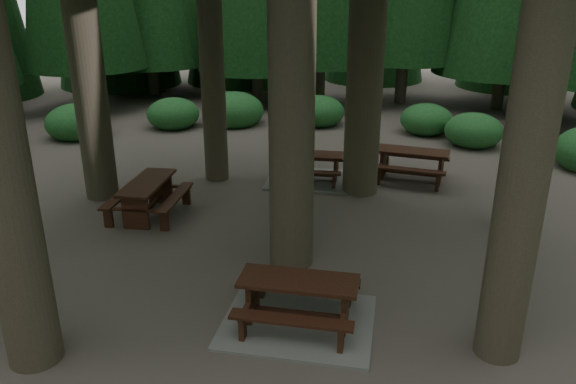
{
  "coord_description": "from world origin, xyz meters",
  "views": [
    {
      "loc": [
        1.26,
        -9.64,
        5.25
      ],
      "look_at": [
        0.68,
        1.15,
        1.1
      ],
      "focal_mm": 35.0,
      "sensor_mm": 36.0,
      "label": 1
    }
  ],
  "objects_px": {
    "picnic_table_a": "(298,308)",
    "picnic_table_c": "(309,171)",
    "picnic_table_d": "(412,160)",
    "picnic_table_b": "(148,193)"
  },
  "relations": [
    {
      "from": "picnic_table_b",
      "to": "picnic_table_d",
      "type": "bearing_deg",
      "value": -61.2
    },
    {
      "from": "picnic_table_a",
      "to": "picnic_table_d",
      "type": "height_order",
      "value": "picnic_table_d"
    },
    {
      "from": "picnic_table_a",
      "to": "picnic_table_b",
      "type": "relative_size",
      "value": 1.28
    },
    {
      "from": "picnic_table_a",
      "to": "picnic_table_d",
      "type": "xyz_separation_m",
      "value": [
        2.85,
        7.08,
        0.28
      ]
    },
    {
      "from": "picnic_table_b",
      "to": "picnic_table_d",
      "type": "relative_size",
      "value": 0.9
    },
    {
      "from": "picnic_table_a",
      "to": "picnic_table_d",
      "type": "relative_size",
      "value": 1.15
    },
    {
      "from": "picnic_table_c",
      "to": "picnic_table_d",
      "type": "bearing_deg",
      "value": 10.15
    },
    {
      "from": "picnic_table_a",
      "to": "picnic_table_c",
      "type": "relative_size",
      "value": 1.08
    },
    {
      "from": "picnic_table_a",
      "to": "picnic_table_c",
      "type": "height_order",
      "value": "picnic_table_a"
    },
    {
      "from": "picnic_table_c",
      "to": "picnic_table_d",
      "type": "xyz_separation_m",
      "value": [
        2.8,
        0.24,
        0.3
      ]
    }
  ]
}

